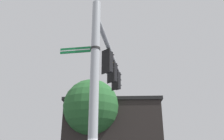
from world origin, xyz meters
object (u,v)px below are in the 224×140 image
at_px(street_name_sign, 86,49).
at_px(traffic_light_nearest_pole, 109,62).
at_px(traffic_light_mid_outer, 117,81).
at_px(traffic_light_mid_inner, 113,72).

bearing_deg(street_name_sign, traffic_light_nearest_pole, 117.23).
xyz_separation_m(traffic_light_mid_outer, street_name_sign, (2.91, -4.81, -0.57)).
bearing_deg(traffic_light_nearest_pole, street_name_sign, -62.77).
xyz_separation_m(traffic_light_mid_inner, traffic_light_mid_outer, (-0.84, 1.22, 0.00)).
bearing_deg(street_name_sign, traffic_light_mid_outer, 121.15).
distance_m(traffic_light_nearest_pole, street_name_sign, 2.73).
bearing_deg(traffic_light_mid_outer, street_name_sign, -58.85).
bearing_deg(traffic_light_mid_inner, street_name_sign, -60.11).
height_order(traffic_light_mid_inner, traffic_light_mid_outer, same).
height_order(traffic_light_nearest_pole, street_name_sign, traffic_light_nearest_pole).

